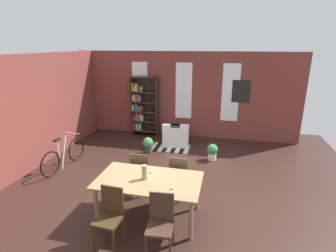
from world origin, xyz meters
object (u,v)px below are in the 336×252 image
(vase_on_table, at_px, (145,172))
(potted_plant_by_shelf, at_px, (148,145))
(potted_plant_corner, at_px, (212,151))
(bicycle_second, at_px, (64,155))
(dining_chair_far_right, at_px, (179,175))
(armchair_white, at_px, (176,136))
(dining_chair_near_left, at_px, (110,214))
(dining_chair_near_right, at_px, (161,222))
(dining_table, at_px, (149,183))
(dining_chair_far_left, at_px, (141,171))
(bookshelf_tall, at_px, (143,106))

(vase_on_table, relative_size, potted_plant_by_shelf, 0.55)
(vase_on_table, height_order, potted_plant_corner, vase_on_table)
(bicycle_second, height_order, potted_plant_by_shelf, bicycle_second)
(dining_chair_far_right, distance_m, potted_plant_by_shelf, 2.47)
(potted_plant_by_shelf, relative_size, potted_plant_corner, 1.07)
(vase_on_table, xyz_separation_m, potted_plant_corner, (1.05, 2.82, -0.66))
(vase_on_table, distance_m, potted_plant_by_shelf, 3.02)
(potted_plant_by_shelf, bearing_deg, dining_chair_far_right, -57.30)
(armchair_white, bearing_deg, dining_chair_near_left, -92.28)
(dining_chair_far_right, distance_m, armchair_white, 3.06)
(dining_chair_near_right, bearing_deg, dining_chair_near_left, 179.99)
(dining_chair_far_right, relative_size, potted_plant_corner, 2.08)
(dining_table, distance_m, dining_chair_far_right, 0.89)
(dining_chair_far_left, relative_size, dining_chair_near_left, 1.00)
(vase_on_table, xyz_separation_m, potted_plant_by_shelf, (-0.83, 2.83, -0.63))
(dining_table, xyz_separation_m, vase_on_table, (-0.07, -0.00, 0.21))
(dining_table, height_order, dining_chair_near_right, dining_chair_near_right)
(bicycle_second, bearing_deg, potted_plant_corner, 19.76)
(dining_chair_near_right, xyz_separation_m, potted_plant_by_shelf, (-1.33, 3.59, -0.24))
(potted_plant_by_shelf, bearing_deg, bicycle_second, -143.91)
(dining_table, height_order, bookshelf_tall, bookshelf_tall)
(bicycle_second, relative_size, potted_plant_by_shelf, 3.38)
(bicycle_second, height_order, potted_plant_corner, bicycle_second)
(dining_chair_far_right, distance_m, potted_plant_corner, 2.15)
(dining_table, height_order, vase_on_table, vase_on_table)
(dining_chair_far_left, height_order, potted_plant_corner, dining_chair_far_left)
(dining_table, bearing_deg, potted_plant_corner, 70.97)
(dining_table, xyz_separation_m, dining_chair_near_left, (-0.42, -0.76, -0.18))
(vase_on_table, xyz_separation_m, dining_chair_near_right, (0.49, -0.76, -0.40))
(bookshelf_tall, bearing_deg, potted_plant_by_shelf, -67.49)
(bookshelf_tall, height_order, armchair_white, bookshelf_tall)
(vase_on_table, height_order, bookshelf_tall, bookshelf_tall)
(bookshelf_tall, bearing_deg, dining_chair_near_left, -77.48)
(bookshelf_tall, bearing_deg, dining_chair_far_right, -61.50)
(bookshelf_tall, height_order, potted_plant_corner, bookshelf_tall)
(dining_chair_near_right, distance_m, bookshelf_tall, 5.58)
(dining_chair_near_right, height_order, armchair_white, dining_chair_near_right)
(armchair_white, relative_size, potted_plant_corner, 1.93)
(dining_table, bearing_deg, dining_chair_near_left, -118.94)
(dining_chair_near_left, xyz_separation_m, bookshelf_tall, (-1.15, 5.18, 0.52))
(dining_table, distance_m, potted_plant_by_shelf, 3.00)
(vase_on_table, height_order, bicycle_second, vase_on_table)
(bookshelf_tall, height_order, potted_plant_by_shelf, bookshelf_tall)
(dining_table, bearing_deg, vase_on_table, -180.00)
(dining_chair_far_left, bearing_deg, dining_chair_far_right, -0.02)
(dining_table, xyz_separation_m, bicycle_second, (-2.77, 1.47, -0.37))
(vase_on_table, bearing_deg, dining_chair_near_right, -57.02)
(dining_chair_far_left, relative_size, bicycle_second, 0.57)
(dining_chair_near_left, distance_m, bicycle_second, 3.25)
(dining_table, distance_m, bookshelf_tall, 4.71)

